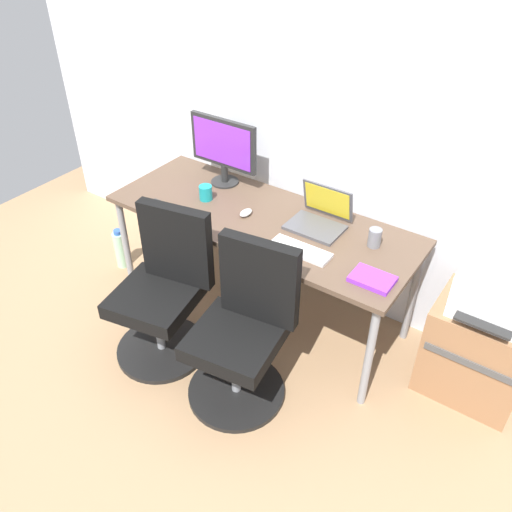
# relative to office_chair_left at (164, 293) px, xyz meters

# --- Properties ---
(ground_plane) EXTENTS (5.28, 5.28, 0.00)m
(ground_plane) POSITION_rel_office_chair_left_xyz_m (0.27, 0.59, -0.42)
(ground_plane) COLOR #9E7A56
(back_wall) EXTENTS (4.40, 0.04, 2.60)m
(back_wall) POSITION_rel_office_chair_left_xyz_m (0.27, 1.02, 0.88)
(back_wall) COLOR silver
(back_wall) RESTS_ON ground
(desk) EXTENTS (1.86, 0.71, 0.73)m
(desk) POSITION_rel_office_chair_left_xyz_m (0.27, 0.59, 0.24)
(desk) COLOR brown
(desk) RESTS_ON ground
(office_chair_left) EXTENTS (0.54, 0.54, 0.94)m
(office_chair_left) POSITION_rel_office_chair_left_xyz_m (0.00, 0.00, 0.00)
(office_chair_left) COLOR black
(office_chair_left) RESTS_ON ground
(office_chair_right) EXTENTS (0.54, 0.54, 0.94)m
(office_chair_right) POSITION_rel_office_chair_left_xyz_m (0.56, 0.00, 0.00)
(office_chair_right) COLOR black
(office_chair_right) RESTS_ON ground
(side_cabinet) EXTENTS (0.51, 0.42, 0.57)m
(side_cabinet) POSITION_rel_office_chair_left_xyz_m (1.59, 0.72, -0.14)
(side_cabinet) COLOR #996B47
(side_cabinet) RESTS_ON ground
(printer) EXTENTS (0.38, 0.40, 0.24)m
(printer) POSITION_rel_office_chair_left_xyz_m (1.59, 0.72, 0.26)
(printer) COLOR silver
(printer) RESTS_ON side_cabinet
(water_bottle_on_floor) EXTENTS (0.09, 0.09, 0.31)m
(water_bottle_on_floor) POSITION_rel_office_chair_left_xyz_m (-0.84, 0.41, -0.28)
(water_bottle_on_floor) COLOR #A5D8B2
(water_bottle_on_floor) RESTS_ON ground
(desktop_monitor) EXTENTS (0.48, 0.18, 0.43)m
(desktop_monitor) POSITION_rel_office_chair_left_xyz_m (-0.16, 0.80, 0.55)
(desktop_monitor) COLOR #262626
(desktop_monitor) RESTS_ON desk
(open_laptop) EXTENTS (0.31, 0.27, 0.22)m
(open_laptop) POSITION_rel_office_chair_left_xyz_m (0.59, 0.71, 0.36)
(open_laptop) COLOR #4C4C51
(open_laptop) RESTS_ON desk
(keyboard_by_monitor) EXTENTS (0.34, 0.12, 0.02)m
(keyboard_by_monitor) POSITION_rel_office_chair_left_xyz_m (-0.20, 0.31, 0.31)
(keyboard_by_monitor) COLOR #2D2D2D
(keyboard_by_monitor) RESTS_ON desk
(keyboard_by_laptop) EXTENTS (0.34, 0.12, 0.02)m
(keyboard_by_laptop) POSITION_rel_office_chair_left_xyz_m (0.64, 0.42, 0.31)
(keyboard_by_laptop) COLOR silver
(keyboard_by_laptop) RESTS_ON desk
(mouse_by_monitor) EXTENTS (0.06, 0.10, 0.03)m
(mouse_by_monitor) POSITION_rel_office_chair_left_xyz_m (0.35, 0.30, 0.32)
(mouse_by_monitor) COLOR #2D2D2D
(mouse_by_monitor) RESTS_ON desk
(mouse_by_laptop) EXTENTS (0.06, 0.10, 0.03)m
(mouse_by_laptop) POSITION_rel_office_chair_left_xyz_m (0.19, 0.55, 0.32)
(mouse_by_laptop) COLOR #B7B7B7
(mouse_by_laptop) RESTS_ON desk
(coffee_mug) EXTENTS (0.08, 0.08, 0.09)m
(coffee_mug) POSITION_rel_office_chair_left_xyz_m (-0.12, 0.56, 0.35)
(coffee_mug) COLOR teal
(coffee_mug) RESTS_ON desk
(pen_cup) EXTENTS (0.07, 0.07, 0.10)m
(pen_cup) POSITION_rel_office_chair_left_xyz_m (0.94, 0.69, 0.36)
(pen_cup) COLOR slate
(pen_cup) RESTS_ON desk
(notebook) EXTENTS (0.21, 0.15, 0.03)m
(notebook) POSITION_rel_office_chair_left_xyz_m (1.06, 0.41, 0.32)
(notebook) COLOR purple
(notebook) RESTS_ON desk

